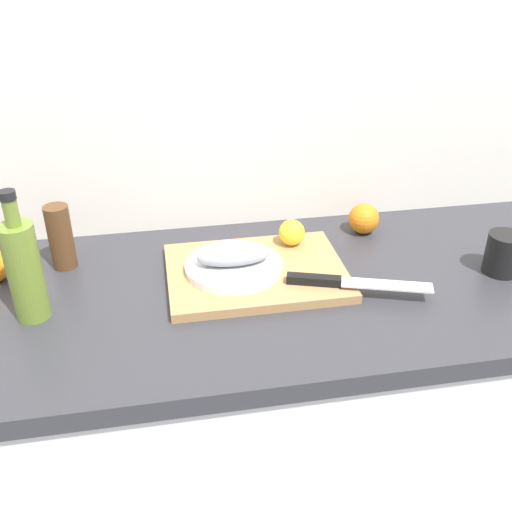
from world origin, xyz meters
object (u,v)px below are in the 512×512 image
at_px(chef_knife, 340,282).
at_px(white_plate, 234,266).
at_px(olive_oil_bottle, 24,269).
at_px(lemon_0, 292,232).
at_px(coffee_mug_0, 505,253).
at_px(pepper_mill, 61,237).
at_px(cutting_board, 256,272).
at_px(fish_fillet, 233,256).

bearing_deg(chef_knife, white_plate, 171.25).
bearing_deg(white_plate, olive_oil_bottle, -170.01).
bearing_deg(lemon_0, olive_oil_bottle, -163.92).
bearing_deg(coffee_mug_0, chef_knife, -176.59).
relative_size(chef_knife, pepper_mill, 1.98).
distance_m(lemon_0, coffee_mug_0, 0.46).
bearing_deg(chef_knife, coffee_mug_0, 21.51).
bearing_deg(lemon_0, coffee_mug_0, -21.32).
distance_m(cutting_board, pepper_mill, 0.43).
bearing_deg(coffee_mug_0, white_plate, 172.04).
relative_size(lemon_0, olive_oil_bottle, 0.23).
distance_m(chef_knife, coffee_mug_0, 0.37).
bearing_deg(chef_knife, olive_oil_bottle, -164.96).
distance_m(fish_fillet, lemon_0, 0.17).
height_order(cutting_board, coffee_mug_0, coffee_mug_0).
bearing_deg(fish_fillet, coffee_mug_0, -7.96).
bearing_deg(olive_oil_bottle, white_plate, 9.99).
height_order(olive_oil_bottle, pepper_mill, olive_oil_bottle).
height_order(white_plate, pepper_mill, pepper_mill).
bearing_deg(coffee_mug_0, fish_fillet, 172.04).
relative_size(fish_fillet, lemon_0, 2.60).
height_order(lemon_0, coffee_mug_0, coffee_mug_0).
distance_m(cutting_board, lemon_0, 0.14).
bearing_deg(olive_oil_bottle, cutting_board, 8.32).
bearing_deg(cutting_board, olive_oil_bottle, -171.68).
height_order(white_plate, chef_knife, chef_knife).
relative_size(fish_fillet, coffee_mug_0, 1.32).
height_order(cutting_board, olive_oil_bottle, olive_oil_bottle).
bearing_deg(cutting_board, chef_knife, -32.09).
bearing_deg(coffee_mug_0, pepper_mill, 168.27).
height_order(cutting_board, lemon_0, lemon_0).
relative_size(cutting_board, fish_fillet, 2.43).
distance_m(fish_fillet, coffee_mug_0, 0.58).
xyz_separation_m(white_plate, lemon_0, (0.15, 0.09, 0.02)).
xyz_separation_m(cutting_board, chef_knife, (0.15, -0.10, 0.02)).
xyz_separation_m(fish_fillet, olive_oil_bottle, (-0.40, -0.07, 0.05)).
relative_size(cutting_board, lemon_0, 6.32).
bearing_deg(olive_oil_bottle, coffee_mug_0, -0.59).
bearing_deg(pepper_mill, chef_knife, -21.04).
distance_m(chef_knife, pepper_mill, 0.60).
bearing_deg(fish_fillet, chef_knife, -26.85).
distance_m(white_plate, lemon_0, 0.17).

